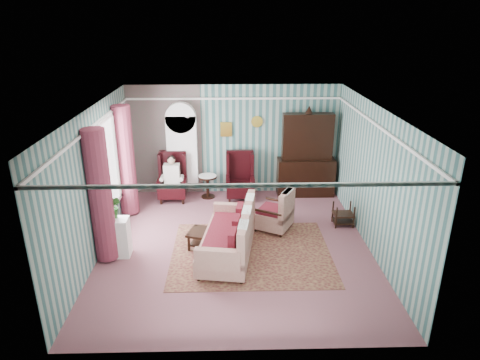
{
  "coord_description": "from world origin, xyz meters",
  "views": [
    {
      "loc": [
        -0.13,
        -7.87,
        4.52
      ],
      "look_at": [
        0.1,
        0.6,
        1.25
      ],
      "focal_mm": 32.0,
      "sensor_mm": 36.0,
      "label": 1
    }
  ],
  "objects_px": {
    "bookcase": "(183,154)",
    "coffee_table": "(211,241)",
    "wingback_right": "(240,177)",
    "sofa": "(227,235)",
    "nest_table": "(343,214)",
    "wingback_left": "(172,177)",
    "round_side_table": "(208,187)",
    "dresser_hutch": "(307,153)",
    "seated_woman": "(172,179)",
    "plant_stand": "(116,237)",
    "floral_armchair": "(274,209)"
  },
  "relations": [
    {
      "from": "plant_stand",
      "to": "nest_table",
      "type": "bearing_deg",
      "value": 13.84
    },
    {
      "from": "round_side_table",
      "to": "bookcase",
      "type": "bearing_deg",
      "value": 159.73
    },
    {
      "from": "wingback_left",
      "to": "round_side_table",
      "type": "relative_size",
      "value": 2.08
    },
    {
      "from": "sofa",
      "to": "seated_woman",
      "type": "bearing_deg",
      "value": 34.78
    },
    {
      "from": "coffee_table",
      "to": "round_side_table",
      "type": "bearing_deg",
      "value": 93.88
    },
    {
      "from": "wingback_right",
      "to": "wingback_left",
      "type": "bearing_deg",
      "value": 180.0
    },
    {
      "from": "wingback_left",
      "to": "wingback_right",
      "type": "distance_m",
      "value": 1.75
    },
    {
      "from": "wingback_left",
      "to": "floral_armchair",
      "type": "distance_m",
      "value": 2.99
    },
    {
      "from": "round_side_table",
      "to": "coffee_table",
      "type": "height_order",
      "value": "round_side_table"
    },
    {
      "from": "seated_woman",
      "to": "sofa",
      "type": "bearing_deg",
      "value": -63.5
    },
    {
      "from": "dresser_hutch",
      "to": "floral_armchair",
      "type": "bearing_deg",
      "value": -117.96
    },
    {
      "from": "wingback_right",
      "to": "floral_armchair",
      "type": "xyz_separation_m",
      "value": [
        0.7,
        -1.7,
        -0.13
      ]
    },
    {
      "from": "coffee_table",
      "to": "floral_armchair",
      "type": "bearing_deg",
      "value": 31.91
    },
    {
      "from": "bookcase",
      "to": "dresser_hutch",
      "type": "relative_size",
      "value": 0.95
    },
    {
      "from": "seated_woman",
      "to": "coffee_table",
      "type": "height_order",
      "value": "seated_woman"
    },
    {
      "from": "bookcase",
      "to": "round_side_table",
      "type": "bearing_deg",
      "value": -20.27
    },
    {
      "from": "dresser_hutch",
      "to": "plant_stand",
      "type": "relative_size",
      "value": 2.95
    },
    {
      "from": "dresser_hutch",
      "to": "wingback_right",
      "type": "height_order",
      "value": "dresser_hutch"
    },
    {
      "from": "bookcase",
      "to": "plant_stand",
      "type": "relative_size",
      "value": 2.8
    },
    {
      "from": "nest_table",
      "to": "wingback_right",
      "type": "bearing_deg",
      "value": 146.25
    },
    {
      "from": "floral_armchair",
      "to": "dresser_hutch",
      "type": "bearing_deg",
      "value": 0.04
    },
    {
      "from": "seated_woman",
      "to": "plant_stand",
      "type": "distance_m",
      "value": 2.87
    },
    {
      "from": "dresser_hutch",
      "to": "wingback_right",
      "type": "bearing_deg",
      "value": -171.23
    },
    {
      "from": "wingback_left",
      "to": "bookcase",
      "type": "bearing_deg",
      "value": 57.34
    },
    {
      "from": "nest_table",
      "to": "plant_stand",
      "type": "distance_m",
      "value": 5.02
    },
    {
      "from": "nest_table",
      "to": "coffee_table",
      "type": "bearing_deg",
      "value": -161.4
    },
    {
      "from": "sofa",
      "to": "floral_armchair",
      "type": "bearing_deg",
      "value": -34.27
    },
    {
      "from": "plant_stand",
      "to": "bookcase",
      "type": "bearing_deg",
      "value": 71.51
    },
    {
      "from": "nest_table",
      "to": "floral_armchair",
      "type": "xyz_separation_m",
      "value": [
        -1.62,
        -0.15,
        0.23
      ]
    },
    {
      "from": "bookcase",
      "to": "coffee_table",
      "type": "height_order",
      "value": "bookcase"
    },
    {
      "from": "wingback_right",
      "to": "bookcase",
      "type": "bearing_deg",
      "value": 165.43
    },
    {
      "from": "bookcase",
      "to": "round_side_table",
      "type": "xyz_separation_m",
      "value": [
        0.65,
        -0.24,
        -0.82
      ]
    },
    {
      "from": "bookcase",
      "to": "round_side_table",
      "type": "height_order",
      "value": "bookcase"
    },
    {
      "from": "wingback_right",
      "to": "sofa",
      "type": "xyz_separation_m",
      "value": [
        -0.34,
        -2.83,
        -0.15
      ]
    },
    {
      "from": "seated_woman",
      "to": "sofa",
      "type": "distance_m",
      "value": 3.17
    },
    {
      "from": "round_side_table",
      "to": "nest_table",
      "type": "xyz_separation_m",
      "value": [
        3.17,
        -1.7,
        -0.03
      ]
    },
    {
      "from": "seated_woman",
      "to": "nest_table",
      "type": "distance_m",
      "value": 4.37
    },
    {
      "from": "plant_stand",
      "to": "dresser_hutch",
      "type": "bearing_deg",
      "value": 35.08
    },
    {
      "from": "wingback_left",
      "to": "floral_armchair",
      "type": "bearing_deg",
      "value": -34.75
    },
    {
      "from": "bookcase",
      "to": "coffee_table",
      "type": "bearing_deg",
      "value": -74.2
    },
    {
      "from": "wingback_left",
      "to": "plant_stand",
      "type": "relative_size",
      "value": 1.56
    },
    {
      "from": "wingback_left",
      "to": "round_side_table",
      "type": "distance_m",
      "value": 0.97
    },
    {
      "from": "wingback_right",
      "to": "sofa",
      "type": "relative_size",
      "value": 0.59
    },
    {
      "from": "dresser_hutch",
      "to": "plant_stand",
      "type": "bearing_deg",
      "value": -144.92
    },
    {
      "from": "bookcase",
      "to": "round_side_table",
      "type": "distance_m",
      "value": 1.07
    },
    {
      "from": "bookcase",
      "to": "sofa",
      "type": "relative_size",
      "value": 1.07
    },
    {
      "from": "wingback_right",
      "to": "round_side_table",
      "type": "relative_size",
      "value": 2.08
    },
    {
      "from": "nest_table",
      "to": "bookcase",
      "type": "bearing_deg",
      "value": 153.08
    },
    {
      "from": "bookcase",
      "to": "seated_woman",
      "type": "bearing_deg",
      "value": -122.66
    },
    {
      "from": "sofa",
      "to": "round_side_table",
      "type": "bearing_deg",
      "value": 18.04
    }
  ]
}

